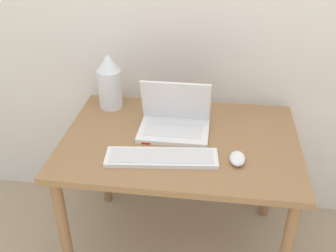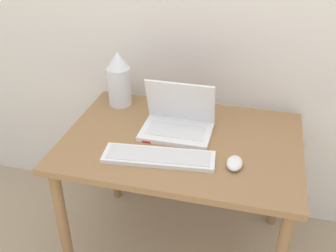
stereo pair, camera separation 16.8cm
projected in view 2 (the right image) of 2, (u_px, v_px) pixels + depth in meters
desk at (181, 155)px, 1.83m from camera, size 1.07×0.75×0.70m
laptop at (178, 121)px, 1.82m from camera, size 0.32×0.23×0.24m
keyboard at (159, 157)px, 1.64m from camera, size 0.48×0.18×0.02m
mouse at (235, 163)px, 1.59m from camera, size 0.06×0.10×0.03m
vase at (119, 79)px, 2.00m from camera, size 0.12×0.12×0.29m
mp3_player at (148, 138)px, 1.78m from camera, size 0.04×0.07×0.01m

